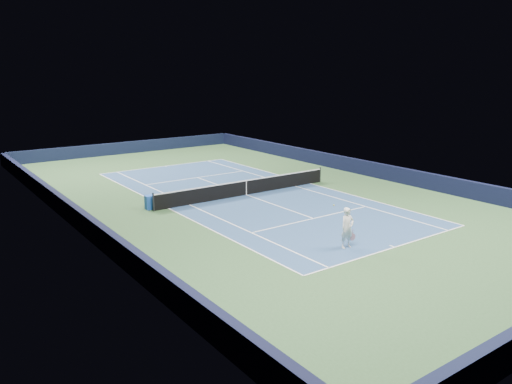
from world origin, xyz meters
TOP-DOWN VIEW (x-y plane):
  - ground at (0.00, 0.00)m, footprint 40.00×40.00m
  - wall_far at (0.00, 19.82)m, footprint 22.00×0.35m
  - wall_right at (10.82, 0.00)m, footprint 0.35×40.00m
  - wall_left at (-10.82, 0.00)m, footprint 0.35×40.00m
  - court_surface at (0.00, 0.00)m, footprint 10.97×23.77m
  - baseline_far at (0.00, 11.88)m, footprint 10.97×0.08m
  - baseline_near at (0.00, -11.88)m, footprint 10.97×0.08m
  - sideline_doubles_right at (5.49, 0.00)m, footprint 0.08×23.77m
  - sideline_doubles_left at (-5.49, 0.00)m, footprint 0.08×23.77m
  - sideline_singles_right at (4.12, 0.00)m, footprint 0.08×23.77m
  - sideline_singles_left at (-4.12, 0.00)m, footprint 0.08×23.77m
  - service_line_far at (0.00, 6.40)m, footprint 8.23×0.08m
  - service_line_near at (0.00, -6.40)m, footprint 8.23×0.08m
  - center_service_line at (0.00, 0.00)m, footprint 0.08×12.80m
  - center_mark_far at (0.00, 11.73)m, footprint 0.08×0.30m
  - center_mark_near at (0.00, -11.73)m, footprint 0.08×0.30m
  - tennis_net at (0.00, 0.00)m, footprint 12.90×0.10m
  - sponsor_cube at (-6.40, 0.51)m, footprint 0.57×0.48m
  - tennis_player at (-1.82, -10.63)m, footprint 0.84×1.28m

SIDE VIEW (x-z plane):
  - ground at x=0.00m, z-range 0.00..0.00m
  - court_surface at x=0.00m, z-range 0.00..0.01m
  - baseline_far at x=0.00m, z-range 0.01..0.01m
  - baseline_near at x=0.00m, z-range 0.01..0.01m
  - sideline_doubles_right at x=5.49m, z-range 0.01..0.01m
  - sideline_doubles_left at x=-5.49m, z-range 0.01..0.01m
  - sideline_singles_right at x=4.12m, z-range 0.01..0.01m
  - sideline_singles_left at x=-4.12m, z-range 0.01..0.01m
  - service_line_far at x=0.00m, z-range 0.01..0.01m
  - service_line_near at x=0.00m, z-range 0.01..0.01m
  - center_service_line at x=0.00m, z-range 0.01..0.01m
  - center_mark_far at x=0.00m, z-range 0.01..0.01m
  - center_mark_near at x=0.00m, z-range 0.01..0.01m
  - sponsor_cube at x=-6.40m, z-range 0.00..0.81m
  - tennis_net at x=0.00m, z-range -0.03..1.04m
  - wall_far at x=0.00m, z-range 0.00..1.10m
  - wall_right at x=10.82m, z-range 0.00..1.10m
  - wall_left at x=-10.82m, z-range 0.00..1.10m
  - tennis_player at x=-1.82m, z-range 0.00..1.88m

